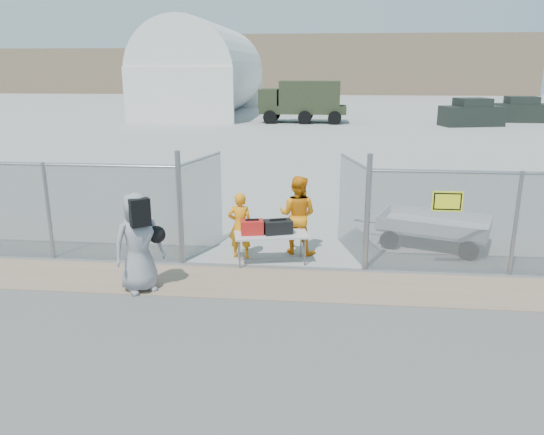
# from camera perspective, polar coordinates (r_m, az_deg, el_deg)

# --- Properties ---
(ground) EXTENTS (160.00, 160.00, 0.00)m
(ground) POSITION_cam_1_polar(r_m,az_deg,el_deg) (9.81, -1.19, -9.41)
(ground) COLOR #5B5A5A
(tarmac_inside) EXTENTS (160.00, 80.00, 0.01)m
(tarmac_inside) POSITION_cam_1_polar(r_m,az_deg,el_deg) (50.98, 4.61, 11.15)
(tarmac_inside) COLOR #A09F9A
(tarmac_inside) RESTS_ON ground
(dirt_strip) EXTENTS (44.00, 1.60, 0.01)m
(dirt_strip) POSITION_cam_1_polar(r_m,az_deg,el_deg) (10.71, -0.54, -7.10)
(dirt_strip) COLOR #997C62
(dirt_strip) RESTS_ON ground
(distant_hills) EXTENTS (140.00, 6.00, 9.00)m
(distant_hills) POSITION_cam_1_polar(r_m,az_deg,el_deg) (86.89, 8.69, 15.94)
(distant_hills) COLOR #7F684F
(distant_hills) RESTS_ON ground
(chain_link_fence) EXTENTS (40.00, 0.20, 2.20)m
(chain_link_fence) POSITION_cam_1_polar(r_m,az_deg,el_deg) (11.29, 0.00, 0.00)
(chain_link_fence) COLOR gray
(chain_link_fence) RESTS_ON ground
(quonset_hangar) EXTENTS (9.00, 18.00, 8.00)m
(quonset_hangar) POSITION_cam_1_polar(r_m,az_deg,el_deg) (50.04, -7.30, 15.56)
(quonset_hangar) COLOR white
(quonset_hangar) RESTS_ON ground
(folding_table) EXTENTS (1.70, 0.98, 0.68)m
(folding_table) POSITION_cam_1_polar(r_m,az_deg,el_deg) (11.69, -0.09, -3.35)
(folding_table) COLOR silver
(folding_table) RESTS_ON ground
(orange_bag) EXTENTS (0.54, 0.41, 0.30)m
(orange_bag) POSITION_cam_1_polar(r_m,az_deg,el_deg) (11.54, -2.15, -1.05)
(orange_bag) COLOR red
(orange_bag) RESTS_ON folding_table
(black_duffel) EXTENTS (0.68, 0.53, 0.29)m
(black_duffel) POSITION_cam_1_polar(r_m,az_deg,el_deg) (11.58, 0.63, -1.01)
(black_duffel) COLOR black
(black_duffel) RESTS_ON folding_table
(security_worker_left) EXTENTS (0.57, 0.39, 1.52)m
(security_worker_left) POSITION_cam_1_polar(r_m,az_deg,el_deg) (11.91, -3.45, -0.88)
(security_worker_left) COLOR orange
(security_worker_left) RESTS_ON ground
(security_worker_right) EXTENTS (1.03, 0.89, 1.83)m
(security_worker_right) POSITION_cam_1_polar(r_m,az_deg,el_deg) (12.18, 2.76, 0.27)
(security_worker_right) COLOR orange
(security_worker_right) RESTS_ON ground
(visitor) EXTENTS (1.13, 1.07, 1.95)m
(visitor) POSITION_cam_1_polar(r_m,az_deg,el_deg) (10.40, -14.17, -2.63)
(visitor) COLOR gray
(visitor) RESTS_ON ground
(utility_trailer) EXTENTS (3.66, 2.70, 0.80)m
(utility_trailer) POSITION_cam_1_polar(r_m,az_deg,el_deg) (13.40, 16.99, -1.26)
(utility_trailer) COLOR silver
(utility_trailer) RESTS_ON ground
(military_truck) EXTENTS (6.67, 2.59, 3.16)m
(military_truck) POSITION_cam_1_polar(r_m,az_deg,el_deg) (41.84, 3.39, 12.30)
(military_truck) COLOR #2B331E
(military_truck) RESTS_ON ground
(parked_vehicle_near) EXTENTS (4.68, 2.94, 1.96)m
(parked_vehicle_near) POSITION_cam_1_polar(r_m,az_deg,el_deg) (41.93, 20.68, 10.52)
(parked_vehicle_near) COLOR black
(parked_vehicle_near) RESTS_ON ground
(parked_vehicle_mid) EXTENTS (4.29, 1.99, 1.93)m
(parked_vehicle_mid) POSITION_cam_1_polar(r_m,az_deg,el_deg) (46.58, 25.18, 10.46)
(parked_vehicle_mid) COLOR black
(parked_vehicle_mid) RESTS_ON ground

